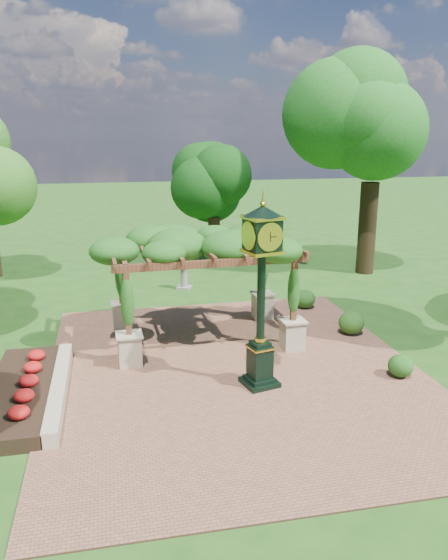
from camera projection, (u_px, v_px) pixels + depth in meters
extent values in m
plane|color=#1E4714|center=(244.00, 387.00, 14.02)|extent=(120.00, 120.00, 0.00)
cube|color=brown|center=(235.00, 371.00, 14.96)|extent=(10.00, 12.00, 0.04)
cube|color=#C6B793|center=(59.00, 388.00, 13.53)|extent=(0.35, 5.00, 0.40)
cube|color=red|center=(21.00, 393.00, 13.36)|extent=(1.50, 5.00, 0.36)
cube|color=black|center=(259.00, 382.00, 14.09)|extent=(1.01, 1.01, 0.12)
cube|color=black|center=(260.00, 362.00, 13.94)|extent=(0.63, 0.63, 0.93)
cube|color=gold|center=(260.00, 347.00, 13.83)|extent=(0.70, 0.70, 0.04)
cylinder|color=black|center=(261.00, 296.00, 13.48)|extent=(0.25, 0.25, 2.38)
cube|color=black|center=(262.00, 234.00, 13.07)|extent=(0.88, 0.88, 0.72)
cylinder|color=white|center=(270.00, 237.00, 12.75)|extent=(0.61, 0.18, 0.62)
cone|color=black|center=(263.00, 211.00, 12.92)|extent=(1.13, 1.13, 0.26)
sphere|color=gold|center=(263.00, 204.00, 12.88)|extent=(0.14, 0.14, 0.14)
cube|color=#BDB28C|center=(130.00, 350.00, 15.19)|extent=(0.65, 0.65, 0.87)
cube|color=brown|center=(127.00, 303.00, 14.83)|extent=(0.16, 0.16, 1.78)
cube|color=#BDB28C|center=(292.00, 335.00, 16.32)|extent=(0.65, 0.65, 0.87)
cube|color=brown|center=(294.00, 291.00, 15.96)|extent=(0.16, 0.16, 1.78)
cube|color=#BDB28C|center=(123.00, 317.00, 17.90)|extent=(0.65, 0.65, 0.87)
cube|color=brown|center=(121.00, 277.00, 17.54)|extent=(0.16, 0.16, 1.78)
cube|color=#BDB28C|center=(262.00, 306.00, 19.03)|extent=(0.65, 0.65, 0.87)
cube|color=brown|center=(263.00, 268.00, 18.67)|extent=(0.16, 0.16, 1.78)
cube|color=brown|center=(214.00, 264.00, 15.14)|extent=(5.59, 0.35, 0.21)
cube|color=brown|center=(194.00, 243.00, 17.85)|extent=(5.59, 0.35, 0.21)
ellipsoid|color=#1F5518|center=(203.00, 244.00, 16.43)|extent=(5.72, 3.69, 0.96)
cube|color=gray|center=(184.00, 287.00, 22.83)|extent=(0.75, 0.75, 0.10)
cylinder|color=gray|center=(184.00, 277.00, 22.70)|extent=(0.38, 0.38, 0.94)
cylinder|color=gray|center=(184.00, 265.00, 22.57)|extent=(0.71, 0.71, 0.05)
ellipsoid|color=#1E5217|center=(401.00, 366.00, 14.49)|extent=(0.77, 0.77, 0.60)
ellipsoid|color=#255317|center=(351.00, 323.00, 17.56)|extent=(0.93, 0.93, 0.74)
ellipsoid|color=#225518|center=(305.00, 299.00, 20.15)|extent=(0.81, 0.81, 0.68)
cylinder|color=#352115|center=(214.00, 241.00, 26.80)|extent=(0.58, 0.58, 2.33)
ellipsoid|color=#0E350D|center=(214.00, 179.00, 26.01)|extent=(3.55, 3.55, 3.68)
cylinder|color=black|center=(367.00, 228.00, 24.91)|extent=(0.81, 0.81, 4.17)
ellipsoid|color=#1C5A19|center=(376.00, 105.00, 23.50)|extent=(4.74, 4.74, 6.58)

